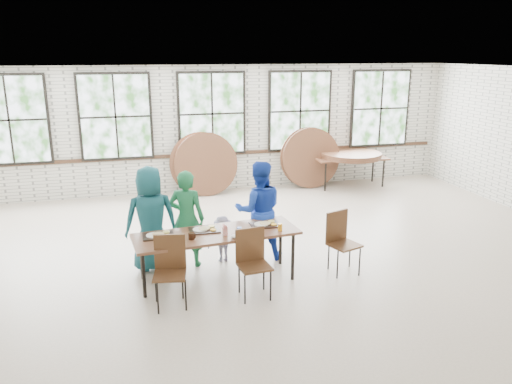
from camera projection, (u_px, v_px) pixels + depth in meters
room at (212, 116)px, 11.79m from camera, size 12.00×12.00×12.00m
dining_table at (217, 236)px, 7.29m from camera, size 2.46×1.02×0.74m
chair_near_left at (170, 265)px, 6.63m from camera, size 0.49×0.47×0.95m
chair_near_right at (252, 257)px, 6.88m from camera, size 0.45×0.44×0.95m
chair_spare at (340, 237)px, 7.63m from camera, size 0.53×0.52×0.95m
adult_teal at (151, 219)px, 7.63m from camera, size 0.84×0.58×1.64m
adult_green at (187, 219)px, 7.78m from camera, size 0.66×0.56×1.55m
toddler at (223, 239)px, 8.03m from camera, size 0.53×0.35×0.76m
adult_blue at (259, 210)px, 8.06m from camera, size 0.88×0.74×1.63m
storage_table at (351, 160)px, 12.47m from camera, size 1.83×0.82×0.74m
tabletop_clutter at (225, 231)px, 7.27m from camera, size 2.05×0.65×0.11m
round_tops_stacked at (351, 155)px, 12.43m from camera, size 1.50×1.50×0.13m
round_tops_leaning at (258, 161)px, 12.07m from camera, size 4.23×0.44×1.50m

